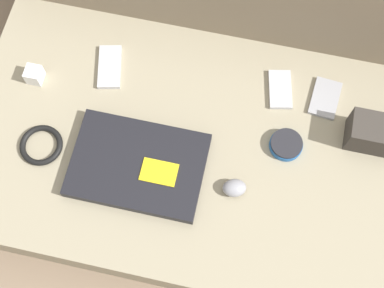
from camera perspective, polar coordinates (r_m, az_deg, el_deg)
The scene contains 11 objects.
ground_plane at distance 1.52m, azimuth 0.00°, elevation -2.19°, with size 8.00×8.00×0.00m, color #7A6651.
couch_seat at distance 1.45m, azimuth 0.00°, elevation -1.29°, with size 1.19×0.69×0.15m.
laptop at distance 1.35m, azimuth -5.77°, elevation -2.26°, with size 0.33×0.23×0.03m.
computer_mouse at distance 1.33m, azimuth 4.54°, elevation -4.69°, with size 0.07×0.06×0.04m.
speaker_puck at distance 1.39m, azimuth 10.01°, elevation -0.06°, with size 0.09×0.09×0.02m.
phone_silver at distance 1.47m, azimuth 14.01°, elevation 4.76°, with size 0.08×0.12×0.01m.
phone_black at distance 1.49m, azimuth -8.77°, elevation 8.13°, with size 0.09×0.14×0.01m.
phone_small at distance 1.46m, azimuth 9.39°, elevation 5.76°, with size 0.08×0.12×0.01m.
camera_pouch at distance 1.42m, azimuth 18.85°, elevation 1.08°, with size 0.13×0.08×0.09m.
charger_brick at distance 1.50m, azimuth -16.48°, elevation 7.11°, with size 0.04×0.04×0.04m.
cable_coil at distance 1.43m, azimuth -15.79°, elevation -0.12°, with size 0.11×0.11×0.02m.
Camera 1 is at (0.10, -0.47, 1.44)m, focal length 50.00 mm.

